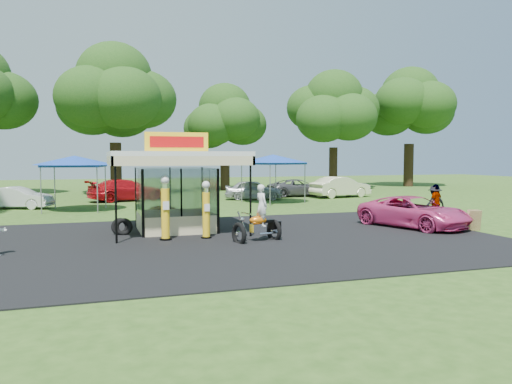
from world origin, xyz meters
TOP-DOWN VIEW (x-y plane):
  - ground at (0.00, 0.00)m, footprint 120.00×120.00m
  - asphalt_apron at (0.00, 2.00)m, footprint 20.00×14.00m
  - gas_station_kiosk at (-2.00, 4.99)m, footprint 5.40×5.40m
  - gas_pump_left at (-2.75, 2.63)m, footprint 0.46×0.46m
  - gas_pump_right at (-1.20, 2.58)m, footprint 0.42×0.42m
  - motorcycle at (0.59, 1.39)m, footprint 1.96×1.30m
  - spare_tires at (-4.25, 4.48)m, footprint 0.88×0.58m
  - a_frame_sign at (10.21, 1.12)m, footprint 0.55×0.63m
  - kiosk_car at (-2.00, 7.20)m, footprint 2.82×1.13m
  - pink_sedan at (8.29, 2.70)m, footprint 3.79×5.54m
  - spectator_east_a at (10.65, 4.31)m, footprint 1.18×0.72m
  - spectator_east_b at (10.62, 4.20)m, footprint 1.17×0.88m
  - bg_car_a at (-9.72, 17.31)m, footprint 4.30×2.68m
  - bg_car_b at (-3.06, 20.87)m, footprint 5.82×3.79m
  - bg_car_c at (6.06, 19.08)m, footprint 4.61×2.97m
  - bg_car_d at (10.46, 20.96)m, footprint 4.98×2.34m
  - bg_car_e at (13.19, 18.96)m, footprint 5.18×2.65m
  - tent_west at (-6.33, 15.05)m, footprint 4.65×4.65m
  - tent_east at (6.58, 16.36)m, footprint 4.78×4.78m
  - oak_far_c at (-3.46, 27.35)m, footprint 10.50×10.50m
  - oak_far_d at (6.69, 30.01)m, footprint 8.32×8.32m
  - oak_far_e at (17.37, 28.47)m, footprint 9.62×9.62m
  - oak_far_f at (27.21, 30.02)m, footprint 10.37×10.37m

SIDE VIEW (x-z plane):
  - ground at x=0.00m, z-range 0.00..0.00m
  - asphalt_apron at x=0.00m, z-range 0.00..0.04m
  - spare_tires at x=-4.25m, z-range -0.01..0.73m
  - a_frame_sign at x=10.21m, z-range 0.01..0.90m
  - kiosk_car at x=-2.00m, z-range 0.00..0.96m
  - bg_car_a at x=-9.72m, z-range 0.00..1.34m
  - bg_car_d at x=10.46m, z-range 0.00..1.38m
  - pink_sedan at x=8.29m, z-range 0.00..1.41m
  - bg_car_c at x=6.06m, z-range 0.00..1.46m
  - bg_car_b at x=-3.06m, z-range 0.00..1.57m
  - bg_car_e at x=13.19m, z-range 0.00..1.63m
  - motorcycle at x=0.59m, z-range -0.25..1.98m
  - spectator_east_a at x=10.65m, z-range 0.00..1.77m
  - spectator_east_b at x=10.62m, z-range 0.00..1.84m
  - gas_pump_right at x=-1.20m, z-range -0.05..2.20m
  - gas_pump_left at x=-2.75m, z-range -0.05..2.42m
  - gas_station_kiosk at x=-2.00m, z-range -0.31..3.87m
  - tent_west at x=-6.33m, z-range 1.32..4.56m
  - tent_east at x=6.58m, z-range 1.35..4.69m
  - oak_far_d at x=6.69m, z-range 1.36..11.26m
  - oak_far_e at x=17.37m, z-range 1.58..13.04m
  - oak_far_c at x=-3.46m, z-range 1.67..14.04m
  - oak_far_f at x=27.21m, z-range 1.77..14.27m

